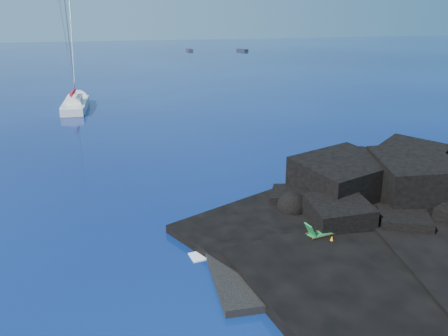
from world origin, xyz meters
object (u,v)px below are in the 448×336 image
(sailboat, at_px, (76,109))
(marker_cone, at_px, (332,241))
(sunbather, at_px, (259,261))
(deck_chair, at_px, (322,229))
(distant_boat_b, at_px, (242,51))
(distant_boat_a, at_px, (190,51))

(sailboat, xyz_separation_m, marker_cone, (11.91, -40.86, 0.61))
(sunbather, bearing_deg, deck_chair, 6.75)
(marker_cone, bearing_deg, distant_boat_b, 71.72)
(deck_chair, distance_m, sunbather, 4.06)
(sunbather, bearing_deg, marker_cone, -3.44)
(deck_chair, distance_m, marker_cone, 0.78)
(sailboat, height_order, distant_boat_a, sailboat)
(marker_cone, xyz_separation_m, distant_boat_b, (40.62, 122.97, -0.61))
(distant_boat_a, bearing_deg, sunbather, -99.19)
(deck_chair, xyz_separation_m, marker_cone, (0.15, -0.70, -0.30))
(deck_chair, height_order, marker_cone, deck_chair)
(distant_boat_a, height_order, distant_boat_b, distant_boat_b)
(sailboat, xyz_separation_m, distant_boat_a, (36.30, 88.75, 0.00))
(distant_boat_b, bearing_deg, deck_chair, -120.98)
(sailboat, bearing_deg, sunbather, -74.00)
(deck_chair, bearing_deg, distant_boat_b, 64.68)
(sunbather, height_order, distant_boat_a, sunbather)
(sunbather, distance_m, marker_cone, 4.05)
(distant_boat_b, bearing_deg, sailboat, -135.14)
(distant_boat_b, bearing_deg, marker_cone, -120.81)
(sailboat, distance_m, distant_boat_b, 97.48)
(distant_boat_a, bearing_deg, distant_boat_b, -19.10)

